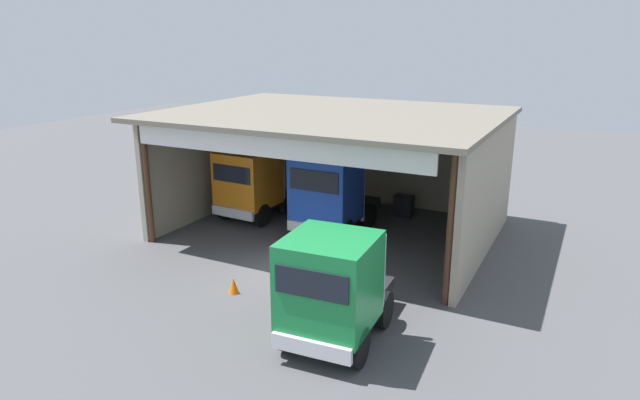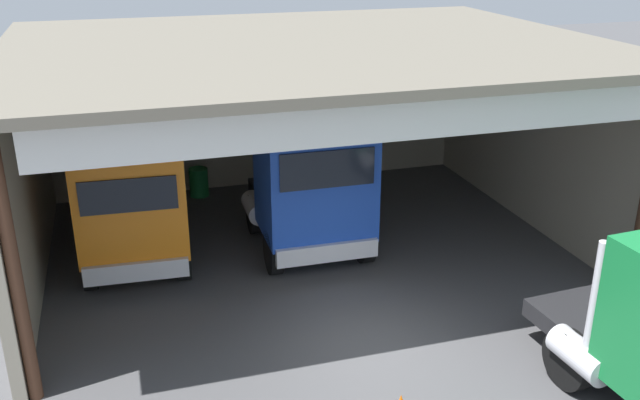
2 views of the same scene
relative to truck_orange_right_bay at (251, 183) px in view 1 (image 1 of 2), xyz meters
The scene contains 8 objects.
ground_plane 6.62m from the truck_orange_right_bay, 47.85° to the right, with size 80.00×80.00×0.00m, color #4C4C4F.
workshop_shed 4.84m from the truck_orange_right_bay, 14.02° to the left, with size 13.72×11.02×5.38m.
truck_orange_right_bay is the anchor object (origin of this frame).
truck_blue_center_right_bay 4.31m from the truck_orange_right_bay, ahead, with size 2.77×5.13×3.71m.
truck_green_left_bay 11.87m from the truck_orange_right_bay, 45.29° to the right, with size 2.71×4.85×3.30m.
oil_drum 5.21m from the truck_orange_right_bay, 65.36° to the left, with size 0.58×0.58×0.88m, color #197233.
tool_cart 7.45m from the truck_orange_right_bay, 30.11° to the left, with size 0.90×0.60×1.00m, color black.
traffic_cone 8.24m from the truck_orange_right_bay, 60.78° to the right, with size 0.36×0.36×0.56m, color orange.
Camera 1 is at (10.08, -16.30, 8.42)m, focal length 31.06 mm.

